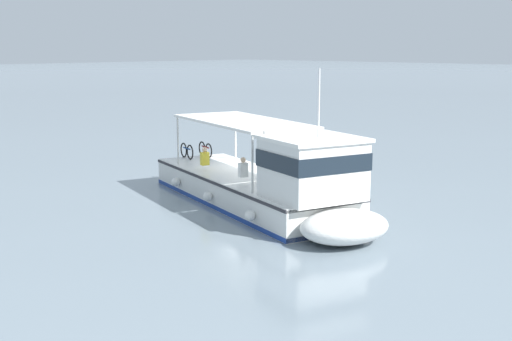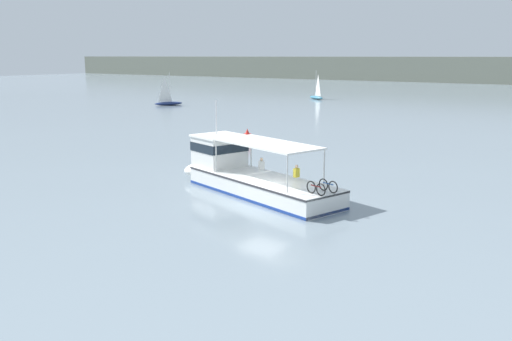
# 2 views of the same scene
# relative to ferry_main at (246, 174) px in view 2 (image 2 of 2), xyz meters

# --- Properties ---
(ground_plane) EXTENTS (400.00, 400.00, 0.00)m
(ground_plane) POSITION_rel_ferry_main_xyz_m (2.74, -2.14, -1.01)
(ground_plane) COLOR gray
(ferry_main) EXTENTS (13.05, 6.66, 5.32)m
(ferry_main) POSITION_rel_ferry_main_xyz_m (0.00, 0.00, 0.00)
(ferry_main) COLOR white
(ferry_main) RESTS_ON ground
(sailboat_off_bow) EXTENTS (3.53, 4.88, 5.40)m
(sailboat_off_bow) POSITION_rel_ferry_main_xyz_m (-44.72, 40.37, -0.47)
(sailboat_off_bow) COLOR navy
(sailboat_off_bow) RESTS_ON ground
(sailboat_far_right) EXTENTS (4.72, 3.94, 5.40)m
(sailboat_far_right) POSITION_rel_ferry_main_xyz_m (-30.54, 66.27, -0.47)
(sailboat_far_right) COLOR teal
(sailboat_far_right) RESTS_ON ground
(channel_buoy) EXTENTS (0.70, 0.70, 1.40)m
(channel_buoy) POSITION_rel_ferry_main_xyz_m (-10.50, 15.01, -0.45)
(channel_buoy) COLOR red
(channel_buoy) RESTS_ON ground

